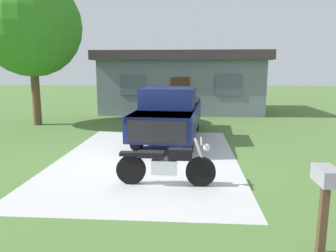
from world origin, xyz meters
The scene contains 7 objects.
ground_plane centered at (0.00, 0.00, 0.00)m, with size 80.00×80.00×0.00m, color #4D7035.
driveway_pad centered at (0.00, 0.00, 0.00)m, with size 5.06×7.71×0.01m, color #B9B9B9.
motorcycle centered at (0.69, -2.11, 0.47)m, with size 2.21×0.70×1.09m.
pickup_truck centered at (0.48, 2.77, 0.95)m, with size 2.40×5.75×1.90m.
mailbox centered at (3.05, -4.65, 0.98)m, with size 0.26×0.48×1.26m.
shade_tree centered at (-5.80, 5.22, 4.36)m, with size 4.38×4.38×6.57m.
neighbor_house centered at (0.66, 10.63, 1.79)m, with size 9.60×5.60×3.50m.
Camera 1 is at (1.21, -8.89, 2.57)m, focal length 34.27 mm.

